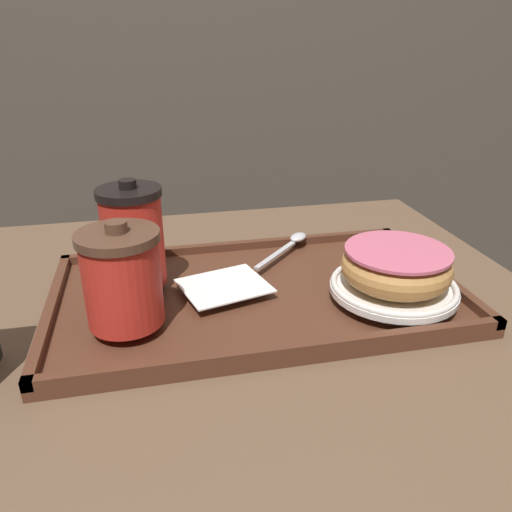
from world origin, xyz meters
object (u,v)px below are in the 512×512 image
(coffee_cup_front, at_px, (122,277))
(donut_chocolate_glazed, at_px, (396,266))
(spoon, at_px, (292,242))
(coffee_cup_rear, at_px, (133,236))

(coffee_cup_front, relative_size, donut_chocolate_glazed, 0.89)
(coffee_cup_front, relative_size, spoon, 1.06)
(coffee_cup_front, relative_size, coffee_cup_rear, 0.87)
(donut_chocolate_glazed, height_order, spoon, donut_chocolate_glazed)
(coffee_cup_front, bearing_deg, spoon, 35.33)
(coffee_cup_front, xyz_separation_m, spoon, (0.25, 0.17, -0.05))
(donut_chocolate_glazed, bearing_deg, coffee_cup_front, 179.95)
(coffee_cup_front, bearing_deg, donut_chocolate_glazed, -0.05)
(spoon, bearing_deg, coffee_cup_front, 169.32)
(donut_chocolate_glazed, relative_size, spoon, 1.20)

